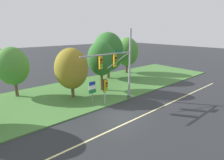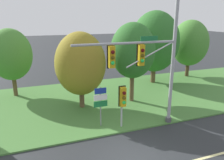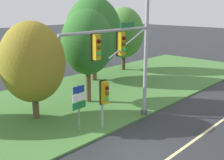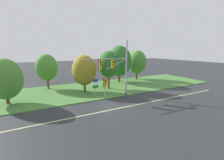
# 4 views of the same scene
# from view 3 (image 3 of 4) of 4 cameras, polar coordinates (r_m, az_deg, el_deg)

# --- Properties ---
(ground_plane) EXTENTS (160.00, 160.00, 0.00)m
(ground_plane) POSITION_cam_3_polar(r_m,az_deg,el_deg) (13.68, 6.08, -14.50)
(ground_plane) COLOR #282B2D
(grass_verge) EXTENTS (48.00, 11.50, 0.10)m
(grass_verge) POSITION_cam_3_polar(r_m,az_deg,el_deg) (19.26, -13.99, -5.79)
(grass_verge) COLOR #477A38
(grass_verge) RESTS_ON ground
(traffic_signal_mast) EXTENTS (6.49, 0.49, 7.87)m
(traffic_signal_mast) POSITION_cam_3_polar(r_m,az_deg,el_deg) (15.49, 3.33, 6.08)
(traffic_signal_mast) COLOR #9EA0A5
(traffic_signal_mast) RESTS_ON grass_verge
(pedestrian_signal_near_kerb) EXTENTS (0.46, 0.55, 2.76)m
(pedestrian_signal_near_kerb) POSITION_cam_3_polar(r_m,az_deg,el_deg) (15.07, -1.55, -3.09)
(pedestrian_signal_near_kerb) COLOR #9EA0A5
(pedestrian_signal_near_kerb) RESTS_ON grass_verge
(route_sign_post) EXTENTS (0.88, 0.08, 2.63)m
(route_sign_post) POSITION_cam_3_polar(r_m,az_deg,el_deg) (14.83, -6.74, -4.49)
(route_sign_post) COLOR slate
(route_sign_post) RESTS_ON grass_verge
(tree_behind_signpost) EXTENTS (3.79, 3.79, 5.81)m
(tree_behind_signpost) POSITION_cam_3_polar(r_m,az_deg,el_deg) (16.90, -15.85, 3.48)
(tree_behind_signpost) COLOR brown
(tree_behind_signpost) RESTS_ON grass_verge
(tree_mid_verge) EXTENTS (3.55, 3.55, 6.43)m
(tree_mid_verge) POSITION_cam_3_polar(r_m,az_deg,el_deg) (19.18, -5.01, 7.61)
(tree_mid_verge) COLOR brown
(tree_mid_verge) RESTS_ON grass_verge
(tree_tall_centre) EXTENTS (4.97, 4.97, 7.44)m
(tree_tall_centre) POSITION_cam_3_polar(r_m,az_deg,el_deg) (25.17, -3.80, 9.61)
(tree_tall_centre) COLOR brown
(tree_tall_centre) RESTS_ON grass_verge
(tree_right_far) EXTENTS (4.16, 4.16, 6.50)m
(tree_right_far) POSITION_cam_3_polar(r_m,az_deg,el_deg) (29.47, 2.40, 9.53)
(tree_right_far) COLOR #4C3823
(tree_right_far) RESTS_ON grass_verge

